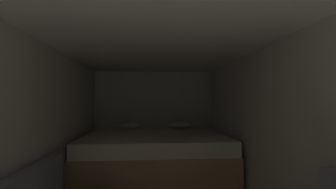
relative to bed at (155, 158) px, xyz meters
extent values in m
cube|color=silver|center=(0.00, 1.01, 0.61)|extent=(2.63, 0.05, 2.04)
cube|color=silver|center=(-1.29, -1.64, 0.61)|extent=(0.05, 5.25, 2.04)
cube|color=silver|center=(1.29, -1.64, 0.61)|extent=(0.05, 5.25, 2.04)
cube|color=white|center=(0.00, -1.64, 1.65)|extent=(2.63, 5.25, 0.05)
cube|color=tan|center=(0.00, -0.01, -0.11)|extent=(2.41, 1.88, 0.60)
cube|color=beige|center=(0.00, -0.01, 0.30)|extent=(2.37, 1.84, 0.22)
ellipsoid|color=white|center=(-0.54, 0.73, 0.48)|extent=(0.45, 0.30, 0.15)
ellipsoid|color=white|center=(0.54, 0.73, 0.48)|extent=(0.45, 0.30, 0.15)
camera|label=1|loc=(-0.09, -4.19, 0.98)|focal=25.60mm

